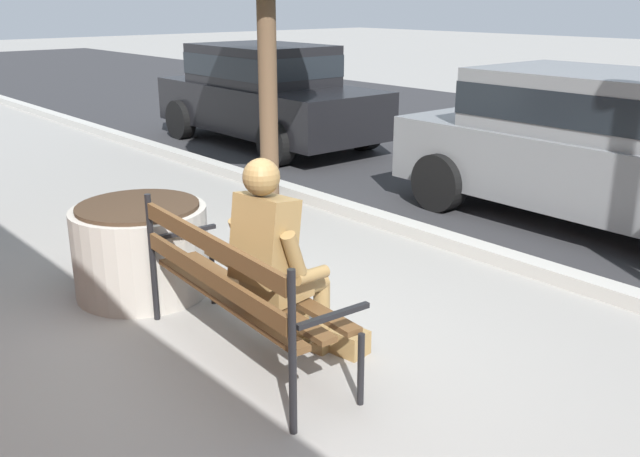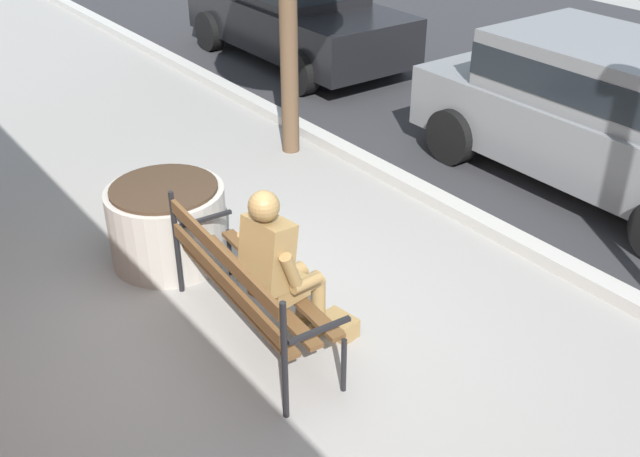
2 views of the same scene
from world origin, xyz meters
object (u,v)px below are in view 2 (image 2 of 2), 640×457
object	(u,v)px
bronze_statue_seated	(284,271)
concrete_planter	(168,223)
park_bench	(243,281)
parked_car_black	(294,7)
parked_car_grey	(602,110)

from	to	relation	value
bronze_statue_seated	concrete_planter	bearing A→B (deg)	-175.36
park_bench	parked_car_black	xyz separation A→B (m)	(-5.62, 4.45, 0.30)
park_bench	concrete_planter	size ratio (longest dim) A/B	1.75
parked_car_grey	parked_car_black	bearing A→B (deg)	180.00
bronze_statue_seated	concrete_planter	size ratio (longest dim) A/B	1.31
bronze_statue_seated	park_bench	bearing A→B (deg)	-137.62
concrete_planter	parked_car_grey	distance (m)	4.60
parked_car_black	parked_car_grey	distance (m)	5.57
concrete_planter	parked_car_black	bearing A→B (deg)	133.90
concrete_planter	parked_car_grey	bearing A→B (deg)	72.67
parked_car_black	park_bench	bearing A→B (deg)	-38.34
parked_car_black	parked_car_grey	bearing A→B (deg)	0.00
park_bench	parked_car_grey	size ratio (longest dim) A/B	0.44
parked_car_black	concrete_planter	bearing A→B (deg)	-46.10
concrete_planter	parked_car_grey	world-z (taller)	parked_car_grey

